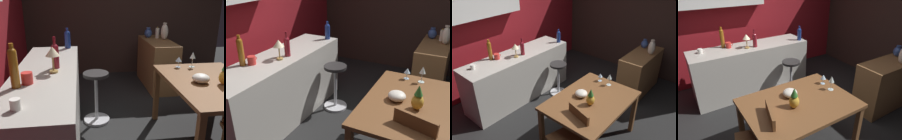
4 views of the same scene
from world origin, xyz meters
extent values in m
plane|color=black|center=(0.00, 0.00, 0.00)|extent=(9.00, 9.00, 0.00)
cube|color=maroon|center=(0.00, 2.10, 1.30)|extent=(5.20, 0.10, 2.60)
cube|color=#33231E|center=(2.55, 0.30, 1.30)|extent=(0.10, 4.40, 2.60)
cube|color=brown|center=(-0.08, -0.36, 0.72)|extent=(1.27, 0.92, 0.04)
cube|color=brown|center=(-0.67, 0.05, 0.35)|extent=(0.06, 0.06, 0.70)
cube|color=brown|center=(0.50, 0.05, 0.35)|extent=(0.06, 0.06, 0.70)
cube|color=brown|center=(0.50, -0.77, 0.35)|extent=(0.06, 0.06, 0.70)
cube|color=#B2ADA3|center=(0.01, 1.35, 0.45)|extent=(2.10, 0.60, 0.90)
cube|color=olive|center=(1.71, -0.33, 0.41)|extent=(1.10, 0.44, 0.82)
cube|color=brown|center=(-0.68, -0.41, 0.46)|extent=(0.49, 0.49, 0.04)
cube|color=brown|center=(-0.50, -0.46, 0.66)|extent=(0.13, 0.37, 0.41)
cylinder|color=#262323|center=(0.56, 0.83, 0.65)|extent=(0.32, 0.32, 0.04)
cylinder|color=silver|center=(0.56, 0.83, 0.32)|extent=(0.04, 0.04, 0.63)
cylinder|color=silver|center=(0.56, 0.83, 0.01)|extent=(0.34, 0.34, 0.03)
cylinder|color=silver|center=(0.43, -0.18, 0.74)|extent=(0.06, 0.06, 0.00)
cylinder|color=silver|center=(0.43, -0.18, 0.78)|extent=(0.01, 0.01, 0.07)
cone|color=silver|center=(0.43, -0.18, 0.84)|extent=(0.07, 0.07, 0.06)
cylinder|color=silver|center=(0.41, -0.35, 0.74)|extent=(0.07, 0.07, 0.00)
cylinder|color=silver|center=(0.41, -0.35, 0.80)|extent=(0.01, 0.01, 0.11)
cone|color=silver|center=(0.41, -0.35, 0.89)|extent=(0.07, 0.07, 0.08)
ellipsoid|color=gold|center=(-0.19, -0.41, 0.81)|extent=(0.11, 0.11, 0.15)
cone|color=#2D6B28|center=(-0.19, -0.41, 0.94)|extent=(0.08, 0.08, 0.10)
ellipsoid|color=beige|center=(-0.11, -0.20, 0.79)|extent=(0.18, 0.18, 0.09)
cylinder|color=maroon|center=(0.07, 1.26, 1.00)|extent=(0.07, 0.07, 0.21)
sphere|color=maroon|center=(0.07, 1.26, 1.11)|extent=(0.07, 0.07, 0.07)
cylinder|color=maroon|center=(0.07, 1.26, 1.17)|extent=(0.03, 0.03, 0.09)
cylinder|color=#8C5114|center=(-0.41, 1.53, 1.04)|extent=(0.07, 0.07, 0.29)
sphere|color=#8C5114|center=(-0.41, 1.53, 1.19)|extent=(0.07, 0.07, 0.07)
cylinder|color=#8C5114|center=(-0.41, 1.53, 1.23)|extent=(0.03, 0.03, 0.05)
cylinder|color=navy|center=(0.96, 1.18, 1.00)|extent=(0.08, 0.08, 0.20)
sphere|color=navy|center=(0.96, 1.18, 1.10)|extent=(0.08, 0.08, 0.08)
cylinder|color=navy|center=(0.96, 1.18, 1.15)|extent=(0.03, 0.03, 0.05)
cylinder|color=red|center=(-0.34, 1.45, 0.95)|extent=(0.09, 0.09, 0.10)
torus|color=red|center=(-0.29, 1.45, 0.95)|extent=(0.05, 0.01, 0.05)
cylinder|color=white|center=(-0.81, 1.44, 0.94)|extent=(0.07, 0.07, 0.08)
torus|color=white|center=(-0.77, 1.44, 0.94)|extent=(0.05, 0.01, 0.05)
cylinder|color=#A58447|center=(-0.07, 1.26, 0.91)|extent=(0.08, 0.08, 0.02)
cylinder|color=#A58447|center=(-0.07, 1.26, 0.99)|extent=(0.02, 0.02, 0.14)
cone|color=beige|center=(-0.07, 1.26, 1.11)|extent=(0.13, 0.13, 0.08)
cylinder|color=white|center=(1.93, -0.38, 0.91)|extent=(0.07, 0.07, 0.18)
ellipsoid|color=yellow|center=(1.93, -0.38, 1.01)|extent=(0.01, 0.01, 0.03)
ellipsoid|color=#334C8C|center=(1.99, -0.23, 0.90)|extent=(0.14, 0.14, 0.17)
cylinder|color=#334C8C|center=(1.99, -0.23, 1.00)|extent=(0.07, 0.07, 0.02)
ellipsoid|color=beige|center=(1.76, -0.45, 0.96)|extent=(0.13, 0.13, 0.27)
cylinder|color=beige|center=(1.76, -0.45, 1.10)|extent=(0.07, 0.07, 0.02)
camera|label=1|loc=(-2.30, 1.00, 1.64)|focal=38.92mm
camera|label=2|loc=(-2.30, -0.67, 2.01)|focal=40.24mm
camera|label=3|loc=(-2.30, -1.75, 2.61)|focal=36.30mm
camera|label=4|loc=(-1.19, -1.94, 2.09)|focal=32.15mm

